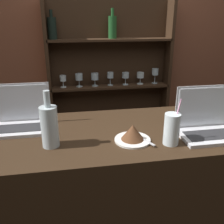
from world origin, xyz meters
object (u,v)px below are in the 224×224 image
object	(u,v)px
laptop_far	(208,124)
cake_plate	(133,134)
wine_bottle_clear	(49,126)
water_glass	(172,129)
laptop_near	(23,118)

from	to	relation	value
laptop_far	cake_plate	xyz separation A→B (m)	(-0.41, -0.01, -0.02)
cake_plate	wine_bottle_clear	xyz separation A→B (m)	(-0.40, 0.02, 0.07)
laptop_far	water_glass	world-z (taller)	laptop_far
laptop_near	laptop_far	bearing A→B (deg)	-14.40
cake_plate	wine_bottle_clear	distance (m)	0.41
laptop_near	wine_bottle_clear	distance (m)	0.30
cake_plate	water_glass	bearing A→B (deg)	-19.12
laptop_near	water_glass	world-z (taller)	laptop_near
laptop_near	cake_plate	world-z (taller)	laptop_near
water_glass	wine_bottle_clear	bearing A→B (deg)	172.39
laptop_near	cake_plate	size ratio (longest dim) A/B	1.63
laptop_near	cake_plate	bearing A→B (deg)	-24.83
laptop_far	cake_plate	world-z (taller)	laptop_far
water_glass	cake_plate	bearing A→B (deg)	160.88
laptop_far	wine_bottle_clear	distance (m)	0.81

